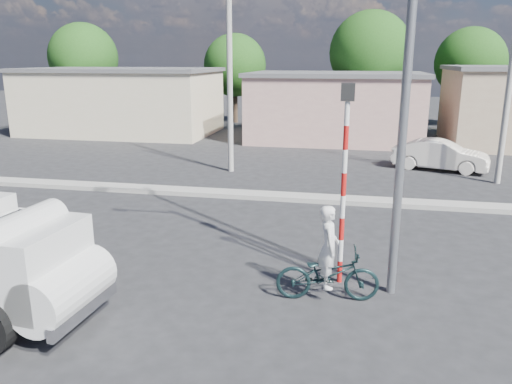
% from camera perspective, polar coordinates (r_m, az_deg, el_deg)
% --- Properties ---
extents(ground_plane, '(120.00, 120.00, 0.00)m').
position_cam_1_polar(ground_plane, '(10.73, -8.60, -11.96)').
color(ground_plane, '#252527').
rests_on(ground_plane, ground).
extents(median, '(40.00, 0.80, 0.16)m').
position_cam_1_polar(median, '(17.93, 0.13, -0.37)').
color(median, '#99968E').
rests_on(median, ground).
extents(bicycle, '(2.19, 1.02, 1.11)m').
position_cam_1_polar(bicycle, '(10.46, 8.18, -9.31)').
color(bicycle, black).
rests_on(bicycle, ground).
extents(cyclist, '(0.50, 0.68, 1.73)m').
position_cam_1_polar(cyclist, '(10.34, 8.24, -7.75)').
color(cyclist, white).
rests_on(cyclist, ground).
extents(car_cream, '(4.31, 2.47, 1.34)m').
position_cam_1_polar(car_cream, '(23.72, 20.32, 3.97)').
color(car_cream, white).
rests_on(car_cream, ground).
extents(traffic_pole, '(0.28, 0.18, 4.36)m').
position_cam_1_polar(traffic_pole, '(10.68, 10.07, 2.66)').
color(traffic_pole, red).
rests_on(traffic_pole, ground).
extents(streetlight, '(2.34, 0.22, 9.00)m').
position_cam_1_polar(streetlight, '(10.16, 16.13, 15.16)').
color(streetlight, slate).
rests_on(streetlight, ground).
extents(building_row, '(37.80, 7.30, 4.44)m').
position_cam_1_polar(building_row, '(31.15, 7.38, 9.92)').
color(building_row, beige).
rests_on(building_row, ground).
extents(tree_row, '(51.24, 7.43, 8.42)m').
position_cam_1_polar(tree_row, '(37.69, 18.33, 14.48)').
color(tree_row, '#38281E').
rests_on(tree_row, ground).
extents(utility_poles, '(35.40, 0.24, 8.00)m').
position_cam_1_polar(utility_poles, '(20.95, 11.37, 12.64)').
color(utility_poles, '#99968E').
rests_on(utility_poles, ground).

